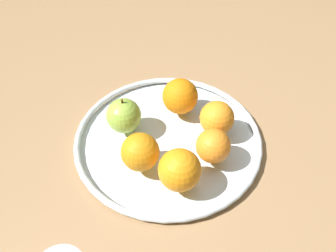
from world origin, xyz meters
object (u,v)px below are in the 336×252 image
(fruit_bowl, at_px, (168,139))
(orange_center, at_px, (180,96))
(orange_back_right, at_px, (140,152))
(orange_front_left, at_px, (180,170))
(orange_front_right, at_px, (217,118))
(orange_back_left, at_px, (213,146))
(apple, at_px, (124,116))

(fruit_bowl, distance_m, orange_center, 0.09)
(orange_back_right, bearing_deg, orange_front_left, 95.13)
(orange_front_right, xyz_separation_m, orange_back_left, (0.06, 0.03, -0.00))
(orange_center, xyz_separation_m, orange_front_right, (0.01, 0.09, -0.00))
(orange_front_left, bearing_deg, orange_front_right, -174.64)
(orange_front_left, relative_size, orange_back_left, 1.17)
(fruit_bowl, bearing_deg, apple, -69.30)
(orange_back_right, bearing_deg, orange_back_left, 133.21)
(orange_front_left, height_order, orange_back_right, orange_front_left)
(orange_center, distance_m, orange_front_right, 0.09)
(fruit_bowl, xyz_separation_m, orange_front_left, (0.08, 0.08, 0.05))
(apple, bearing_deg, orange_back_right, 57.72)
(apple, distance_m, orange_center, 0.12)
(orange_front_right, height_order, orange_back_left, orange_front_right)
(apple, height_order, orange_center, apple)
(fruit_bowl, bearing_deg, orange_center, -161.90)
(orange_center, height_order, orange_front_right, orange_center)
(orange_center, xyz_separation_m, orange_front_left, (0.15, 0.11, 0.00))
(fruit_bowl, height_order, orange_back_left, orange_back_left)
(orange_front_right, relative_size, orange_front_left, 0.90)
(orange_front_right, distance_m, orange_back_right, 0.17)
(orange_back_left, relative_size, orange_back_right, 0.92)
(fruit_bowl, bearing_deg, orange_front_right, 136.54)
(fruit_bowl, relative_size, orange_front_left, 4.95)
(fruit_bowl, xyz_separation_m, apple, (0.03, -0.08, 0.04))
(apple, bearing_deg, fruit_bowl, 110.70)
(orange_center, bearing_deg, apple, -28.22)
(orange_center, distance_m, orange_front_left, 0.19)
(orange_front_right, xyz_separation_m, orange_front_left, (0.15, 0.01, 0.00))
(apple, xyz_separation_m, orange_back_left, (-0.04, 0.18, -0.00))
(fruit_bowl, height_order, orange_front_left, orange_front_left)
(apple, relative_size, orange_back_left, 1.20)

